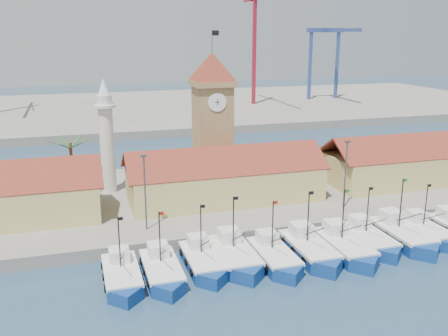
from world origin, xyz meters
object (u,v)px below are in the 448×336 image
object	(u,v)px
boat_0	(122,277)
clock_tower	(212,117)
minaret	(107,136)
boat_5	(311,251)

from	to	relation	value
boat_0	clock_tower	size ratio (longest dim) A/B	0.41
boat_0	clock_tower	bearing A→B (deg)	56.30
boat_0	clock_tower	xyz separation A→B (m)	(15.88, 23.80, 11.23)
clock_tower	minaret	size ratio (longest dim) A/B	1.39
boat_5	clock_tower	distance (m)	26.61
clock_tower	boat_0	bearing A→B (deg)	-123.70
clock_tower	minaret	world-z (taller)	clock_tower
boat_0	minaret	world-z (taller)	minaret
boat_0	boat_5	xyz separation A→B (m)	(20.33, 0.06, 0.07)
boat_0	minaret	size ratio (longest dim) A/B	0.58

